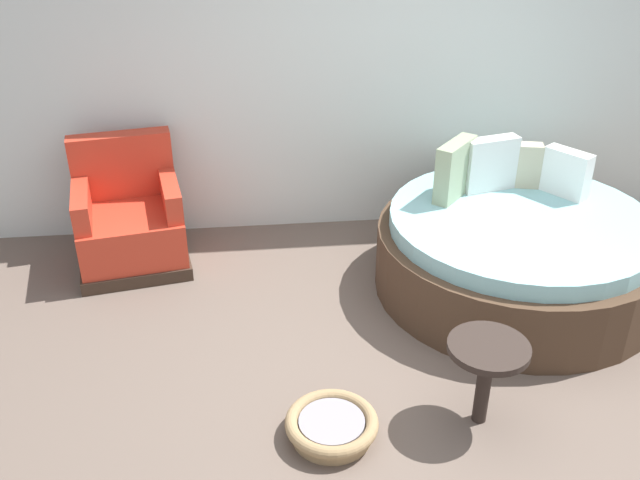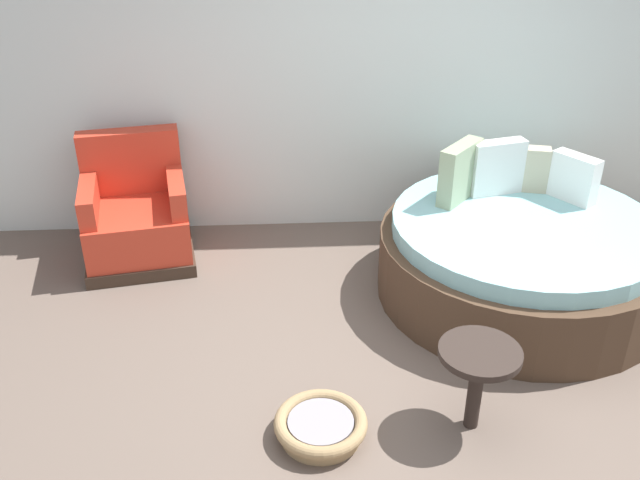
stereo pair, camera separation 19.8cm
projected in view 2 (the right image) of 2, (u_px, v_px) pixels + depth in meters
ground_plane at (405, 388)px, 4.21m from camera, size 8.00×8.00×0.02m
back_wall at (369, 61)px, 5.46m from camera, size 8.00×0.12×2.74m
round_daybed at (520, 256)px, 4.96m from camera, size 1.99×1.99×1.01m
red_armchair at (137, 217)px, 5.42m from camera, size 0.93×0.93×0.94m
pet_basket at (321, 426)px, 3.81m from camera, size 0.51×0.51×0.13m
side_table at (479, 364)px, 3.72m from camera, size 0.44×0.44×0.52m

